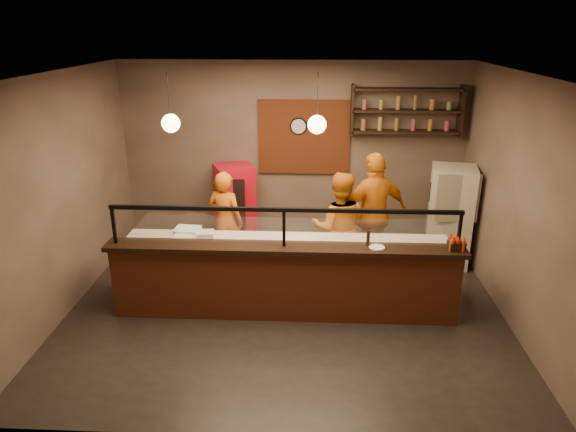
# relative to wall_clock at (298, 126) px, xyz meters

# --- Properties ---
(floor) EXTENTS (6.00, 6.00, 0.00)m
(floor) POSITION_rel_wall_clock_xyz_m (-0.10, -2.46, -2.10)
(floor) COLOR black
(floor) RESTS_ON ground
(ceiling) EXTENTS (6.00, 6.00, 0.00)m
(ceiling) POSITION_rel_wall_clock_xyz_m (-0.10, -2.46, 1.10)
(ceiling) COLOR #38322B
(ceiling) RESTS_ON wall_back
(wall_back) EXTENTS (6.00, 0.00, 6.00)m
(wall_back) POSITION_rel_wall_clock_xyz_m (-0.10, 0.04, -0.50)
(wall_back) COLOR #776157
(wall_back) RESTS_ON floor
(wall_left) EXTENTS (0.00, 5.00, 5.00)m
(wall_left) POSITION_rel_wall_clock_xyz_m (-3.10, -2.46, -0.50)
(wall_left) COLOR #776157
(wall_left) RESTS_ON floor
(wall_right) EXTENTS (0.00, 5.00, 5.00)m
(wall_right) POSITION_rel_wall_clock_xyz_m (2.90, -2.46, -0.50)
(wall_right) COLOR #776157
(wall_right) RESTS_ON floor
(wall_front) EXTENTS (6.00, 0.00, 6.00)m
(wall_front) POSITION_rel_wall_clock_xyz_m (-0.10, -4.96, -0.50)
(wall_front) COLOR #776157
(wall_front) RESTS_ON floor
(brick_patch) EXTENTS (1.60, 0.04, 1.30)m
(brick_patch) POSITION_rel_wall_clock_xyz_m (0.10, 0.01, -0.20)
(brick_patch) COLOR brown
(brick_patch) RESTS_ON wall_back
(service_counter) EXTENTS (4.60, 0.25, 1.00)m
(service_counter) POSITION_rel_wall_clock_xyz_m (-0.10, -2.76, -1.60)
(service_counter) COLOR brown
(service_counter) RESTS_ON floor
(counter_ledge) EXTENTS (4.70, 0.37, 0.06)m
(counter_ledge) POSITION_rel_wall_clock_xyz_m (-0.10, -2.76, -1.07)
(counter_ledge) COLOR black
(counter_ledge) RESTS_ON service_counter
(worktop_cabinet) EXTENTS (4.60, 0.75, 0.85)m
(worktop_cabinet) POSITION_rel_wall_clock_xyz_m (-0.10, -2.26, -1.68)
(worktop_cabinet) COLOR gray
(worktop_cabinet) RESTS_ON floor
(worktop) EXTENTS (4.60, 0.75, 0.05)m
(worktop) POSITION_rel_wall_clock_xyz_m (-0.10, -2.26, -1.23)
(worktop) COLOR silver
(worktop) RESTS_ON worktop_cabinet
(sneeze_guard) EXTENTS (4.50, 0.05, 0.52)m
(sneeze_guard) POSITION_rel_wall_clock_xyz_m (-0.10, -2.76, -0.73)
(sneeze_guard) COLOR white
(sneeze_guard) RESTS_ON counter_ledge
(wall_shelving) EXTENTS (1.84, 0.28, 0.85)m
(wall_shelving) POSITION_rel_wall_clock_xyz_m (1.80, -0.14, 0.30)
(wall_shelving) COLOR black
(wall_shelving) RESTS_ON wall_back
(wall_clock) EXTENTS (0.30, 0.04, 0.30)m
(wall_clock) POSITION_rel_wall_clock_xyz_m (0.00, 0.00, 0.00)
(wall_clock) COLOR black
(wall_clock) RESTS_ON wall_back
(pendant_left) EXTENTS (0.24, 0.24, 0.77)m
(pendant_left) POSITION_rel_wall_clock_xyz_m (-1.60, -2.26, 0.45)
(pendant_left) COLOR black
(pendant_left) RESTS_ON ceiling
(pendant_right) EXTENTS (0.24, 0.24, 0.77)m
(pendant_right) POSITION_rel_wall_clock_xyz_m (0.30, -2.26, 0.45)
(pendant_right) COLOR black
(pendant_right) RESTS_ON ceiling
(cook_left) EXTENTS (0.69, 0.57, 1.63)m
(cook_left) POSITION_rel_wall_clock_xyz_m (-1.12, -1.28, -1.28)
(cook_left) COLOR orange
(cook_left) RESTS_ON floor
(cook_mid) EXTENTS (0.87, 0.69, 1.74)m
(cook_mid) POSITION_rel_wall_clock_xyz_m (0.67, -1.62, -1.23)
(cook_mid) COLOR #C56A12
(cook_mid) RESTS_ON floor
(cook_right) EXTENTS (1.24, 0.88, 1.95)m
(cook_right) POSITION_rel_wall_clock_xyz_m (1.23, -1.25, -1.13)
(cook_right) COLOR orange
(cook_right) RESTS_ON floor
(fridge) EXTENTS (0.80, 0.76, 1.65)m
(fridge) POSITION_rel_wall_clock_xyz_m (2.50, -0.91, -1.28)
(fridge) COLOR beige
(fridge) RESTS_ON floor
(red_cooler) EXTENTS (0.81, 0.78, 1.47)m
(red_cooler) POSITION_rel_wall_clock_xyz_m (-1.11, -0.31, -1.37)
(red_cooler) COLOR red
(red_cooler) RESTS_ON floor
(pizza_dough) EXTENTS (0.56, 0.56, 0.01)m
(pizza_dough) POSITION_rel_wall_clock_xyz_m (0.11, -2.26, -1.19)
(pizza_dough) COLOR white
(pizza_dough) RESTS_ON worktop
(prep_tub_a) EXTENTS (0.37, 0.31, 0.17)m
(prep_tub_a) POSITION_rel_wall_clock_xyz_m (-1.49, -2.23, -1.11)
(prep_tub_a) COLOR white
(prep_tub_a) RESTS_ON worktop
(prep_tub_b) EXTENTS (0.30, 0.25, 0.14)m
(prep_tub_b) POSITION_rel_wall_clock_xyz_m (-1.26, -2.28, -1.13)
(prep_tub_b) COLOR silver
(prep_tub_b) RESTS_ON worktop
(prep_tub_c) EXTENTS (0.35, 0.32, 0.15)m
(prep_tub_c) POSITION_rel_wall_clock_xyz_m (-1.50, -2.49, -1.13)
(prep_tub_c) COLOR silver
(prep_tub_c) RESTS_ON worktop
(rolling_pin) EXTENTS (0.33, 0.08, 0.06)m
(rolling_pin) POSITION_rel_wall_clock_xyz_m (-1.73, -2.32, -1.17)
(rolling_pin) COLOR yellow
(rolling_pin) RESTS_ON worktop
(condiment_caddy) EXTENTS (0.22, 0.18, 0.11)m
(condiment_caddy) POSITION_rel_wall_clock_xyz_m (2.10, -2.77, -0.98)
(condiment_caddy) COLOR black
(condiment_caddy) RESTS_ON counter_ledge
(pepper_mill) EXTENTS (0.06, 0.06, 0.20)m
(pepper_mill) POSITION_rel_wall_clock_xyz_m (0.99, -2.67, -0.94)
(pepper_mill) COLOR black
(pepper_mill) RESTS_ON counter_ledge
(small_plate) EXTENTS (0.26, 0.26, 0.01)m
(small_plate) POSITION_rel_wall_clock_xyz_m (1.10, -2.76, -1.03)
(small_plate) COLOR white
(small_plate) RESTS_ON counter_ledge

